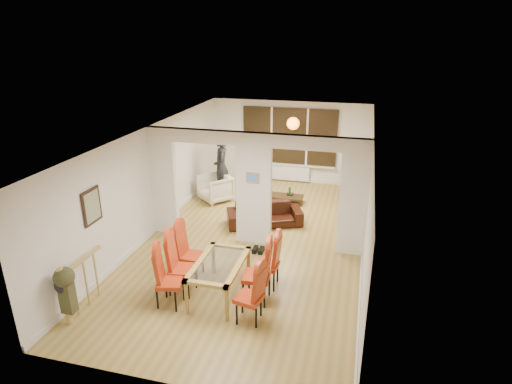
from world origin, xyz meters
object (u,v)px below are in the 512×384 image
at_px(dining_chair_lc, 190,252).
at_px(dining_chair_ra, 249,294).
at_px(sofa, 265,214).
at_px(dining_chair_la, 169,279).
at_px(dining_chair_lb, 182,266).
at_px(dining_chair_rc, 267,261).
at_px(bottle, 290,191).
at_px(television, 349,187).
at_px(person, 221,167).
at_px(coffee_table, 286,199).
at_px(bowl, 290,194).
at_px(dining_chair_rb, 257,272).
at_px(armchair, 215,188).
at_px(dining_table, 220,279).

distance_m(dining_chair_lc, dining_chair_ra, 1.82).
bearing_deg(sofa, dining_chair_la, -125.33).
distance_m(dining_chair_lb, dining_chair_rc, 1.61).
bearing_deg(dining_chair_rc, bottle, 96.81).
height_order(dining_chair_lb, television, dining_chair_lb).
relative_size(sofa, person, 1.01).
bearing_deg(dining_chair_lc, dining_chair_lb, -81.03).
height_order(coffee_table, bowl, bowl).
bearing_deg(television, dining_chair_rc, 177.28).
distance_m(dining_chair_la, dining_chair_lb, 0.43).
bearing_deg(sofa, television, 29.64).
distance_m(dining_chair_rb, television, 5.95).
relative_size(dining_chair_lb, dining_chair_ra, 1.09).
bearing_deg(armchair, dining_chair_lb, -37.09).
distance_m(dining_chair_lb, dining_chair_ra, 1.52).
bearing_deg(person, dining_chair_lb, -11.44).
bearing_deg(bowl, person, -177.03).
xyz_separation_m(dining_table, dining_chair_la, (-0.76, -0.50, 0.19)).
height_order(dining_chair_lc, television, dining_chair_lc).
distance_m(dining_chair_lc, sofa, 2.91).
relative_size(dining_chair_lb, television, 1.17).
xyz_separation_m(dining_chair_rb, dining_chair_rc, (0.08, 0.52, -0.06)).
relative_size(armchair, bowl, 4.24).
relative_size(dining_chair_la, bottle, 4.07).
xyz_separation_m(dining_chair_lb, person, (-0.87, 4.87, 0.36)).
relative_size(dining_chair_ra, person, 0.56).
bearing_deg(sofa, armchair, 122.04).
bearing_deg(coffee_table, dining_chair_ra, -86.07).
height_order(dining_chair_rb, bowl, dining_chair_rb).
height_order(dining_chair_rc, sofa, dining_chair_rc).
relative_size(armchair, bottle, 3.14).
bearing_deg(dining_chair_lc, sofa, 76.15).
bearing_deg(television, dining_chair_la, 166.86).
relative_size(television, coffee_table, 1.02).
bearing_deg(dining_chair_rc, sofa, 106.72).
distance_m(dining_chair_ra, sofa, 3.89).
height_order(dining_table, dining_chair_lc, dining_chair_lc).
relative_size(dining_table, sofa, 0.78).
bearing_deg(armchair, dining_chair_lc, -36.27).
distance_m(dining_chair_lb, sofa, 3.43).
distance_m(coffee_table, bowl, 0.19).
bearing_deg(bottle, television, 30.55).
bearing_deg(dining_table, bowl, 84.86).
bearing_deg(dining_chair_ra, coffee_table, 106.44).
distance_m(dining_chair_ra, person, 5.86).
bearing_deg(television, person, 116.34).
bearing_deg(dining_chair_rc, television, 78.68).
relative_size(television, bottle, 3.65).
height_order(dining_chair_lb, coffee_table, dining_chair_lb).
height_order(dining_chair_lc, bowl, dining_chair_lc).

